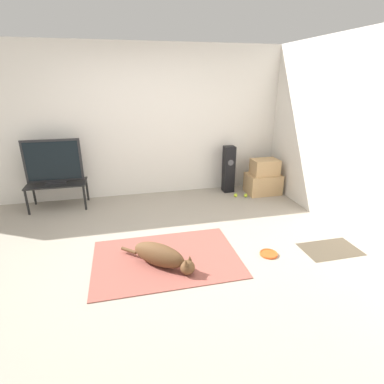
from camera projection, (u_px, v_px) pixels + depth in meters
name	position (u px, v px, depth m)	size (l,w,h in m)	color
ground_plane	(153.00, 253.00, 3.64)	(12.00, 12.00, 0.00)	#9E9384
wall_back	(136.00, 123.00, 5.10)	(8.00, 0.06, 2.55)	silver
wall_right	(356.00, 140.00, 3.74)	(0.06, 8.00, 2.55)	silver
area_rug	(166.00, 258.00, 3.53)	(1.69, 1.16, 0.01)	#934C42
dog	(161.00, 256.00, 3.34)	(0.77, 0.70, 0.26)	brown
frisbee	(269.00, 254.00, 3.61)	(0.22, 0.22, 0.03)	#DB511E
cardboard_box_lower	(263.00, 184.00, 5.51)	(0.60, 0.43, 0.36)	tan
cardboard_box_upper	(265.00, 167.00, 5.39)	(0.46, 0.33, 0.28)	tan
floor_speaker	(229.00, 169.00, 5.51)	(0.19, 0.20, 0.86)	black
tv_stand	(57.00, 186.00, 4.83)	(0.91, 0.47, 0.42)	black
tv	(53.00, 162.00, 4.69)	(0.86, 0.20, 0.70)	#232326
tennis_ball_by_boxes	(246.00, 195.00, 5.36)	(0.07, 0.07, 0.07)	#C6E033
tennis_ball_near_speaker	(236.00, 195.00, 5.37)	(0.07, 0.07, 0.07)	#C6E033
door_mat	(330.00, 249.00, 3.72)	(0.70, 0.44, 0.01)	#4C4233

